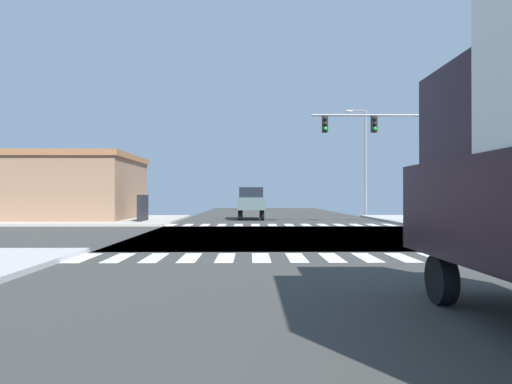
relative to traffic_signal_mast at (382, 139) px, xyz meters
The scene contains 10 objects.
ground 11.12m from the traffic_signal_mast, 127.53° to the right, with size 90.00×90.00×0.05m.
sidewalk_corner_ne 9.68m from the traffic_signal_mast, 31.01° to the left, with size 12.00×12.00×0.14m.
sidewalk_corner_nw 20.11m from the traffic_signal_mast, 167.45° to the left, with size 12.00×12.00×0.14m.
crosswalk_near 17.13m from the traffic_signal_mast, 112.43° to the right, with size 13.50×2.00×0.01m.
crosswalk_far 8.14m from the traffic_signal_mast, behind, with size 13.50×2.00×0.01m.
traffic_signal_mast is the anchor object (origin of this frame).
street_lamp 10.82m from the traffic_signal_mast, 82.35° to the left, with size 1.78×0.32×9.00m.
bank_building 24.48m from the traffic_signal_mast, 168.00° to the left, with size 16.54×9.20×4.64m.
pickup_farside_1 32.36m from the traffic_signal_mast, 104.38° to the left, with size 2.00×5.10×2.35m.
suv_leading_2 10.68m from the traffic_signal_mast, 143.13° to the left, with size 1.96×4.60×2.34m.
Camera 1 is at (-2.05, -20.40, 1.75)m, focal length 32.65 mm.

